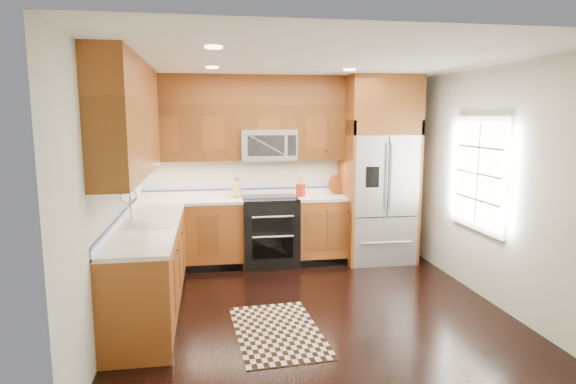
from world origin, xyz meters
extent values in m
plane|color=black|center=(0.00, 0.00, 0.00)|extent=(4.00, 4.00, 0.00)
cube|color=beige|center=(0.00, 2.00, 1.30)|extent=(4.00, 0.02, 2.60)
cube|color=beige|center=(-2.00, 0.00, 1.30)|extent=(0.02, 4.00, 2.60)
cube|color=beige|center=(2.00, 0.00, 1.30)|extent=(0.02, 4.00, 2.60)
cube|color=white|center=(1.98, 0.20, 1.40)|extent=(0.04, 1.10, 1.30)
cube|color=white|center=(1.97, 0.20, 1.40)|extent=(0.02, 0.95, 1.15)
cube|color=brown|center=(-1.31, 1.70, 0.45)|extent=(1.37, 0.60, 0.90)
cube|color=brown|center=(0.49, 1.70, 0.45)|extent=(0.72, 0.60, 0.90)
cube|color=brown|center=(-1.70, 0.20, 0.45)|extent=(0.60, 2.40, 0.90)
cube|color=beige|center=(-0.57, 1.70, 0.92)|extent=(2.85, 0.62, 0.04)
cube|color=beige|center=(-1.70, 0.20, 0.92)|extent=(0.62, 2.40, 0.04)
cube|color=brown|center=(-0.57, 1.83, 1.83)|extent=(2.85, 0.33, 0.75)
cube|color=brown|center=(-1.83, 0.20, 1.83)|extent=(0.33, 2.40, 0.75)
cube|color=brown|center=(-0.57, 1.83, 2.40)|extent=(2.85, 0.33, 0.40)
cube|color=brown|center=(-1.83, 0.20, 2.40)|extent=(0.33, 2.40, 0.40)
cube|color=black|center=(-0.25, 1.67, 0.46)|extent=(0.76, 0.64, 0.92)
cube|color=black|center=(-0.25, 1.67, 0.94)|extent=(0.76, 0.60, 0.02)
cube|color=black|center=(-0.25, 1.35, 0.62)|extent=(0.55, 0.01, 0.18)
cube|color=black|center=(-0.25, 1.35, 0.30)|extent=(0.55, 0.01, 0.28)
cylinder|color=#B2B2B7|center=(-0.25, 1.33, 0.74)|extent=(0.55, 0.02, 0.02)
cylinder|color=#B2B2B7|center=(-0.25, 1.33, 0.47)|extent=(0.55, 0.02, 0.02)
cube|color=#B2B2B7|center=(-0.25, 1.80, 1.66)|extent=(0.76, 0.40, 0.42)
cube|color=black|center=(-0.30, 1.60, 1.66)|extent=(0.50, 0.01, 0.28)
cube|color=#B2B2B7|center=(1.30, 1.63, 0.90)|extent=(0.90, 0.74, 1.80)
cube|color=black|center=(1.30, 1.26, 1.25)|extent=(0.01, 0.01, 1.08)
cube|color=black|center=(1.08, 1.25, 1.25)|extent=(0.18, 0.01, 0.28)
cube|color=brown|center=(0.83, 1.63, 1.00)|extent=(0.04, 0.74, 2.00)
cube|color=brown|center=(1.77, 1.63, 1.00)|extent=(0.04, 0.74, 2.00)
cube|color=brown|center=(1.30, 1.63, 2.20)|extent=(0.98, 0.74, 0.80)
cube|color=#B2B2B7|center=(-1.70, 0.20, 0.95)|extent=(0.50, 0.42, 0.02)
cylinder|color=#B2B2B7|center=(-1.90, 0.42, 1.08)|extent=(0.02, 0.02, 0.28)
torus|color=#B2B2B7|center=(-1.90, 0.34, 1.22)|extent=(0.18, 0.02, 0.18)
cube|color=black|center=(-0.45, -0.51, 0.01)|extent=(0.87, 1.36, 0.01)
cube|color=#A69150|center=(-0.69, 1.81, 1.05)|extent=(0.14, 0.16, 0.22)
cylinder|color=#A22013|center=(0.19, 1.70, 1.03)|extent=(0.16, 0.16, 0.18)
cylinder|color=brown|center=(0.75, 1.82, 0.95)|extent=(0.36, 0.36, 0.02)
camera|label=1|loc=(-1.05, -4.82, 2.04)|focal=30.00mm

